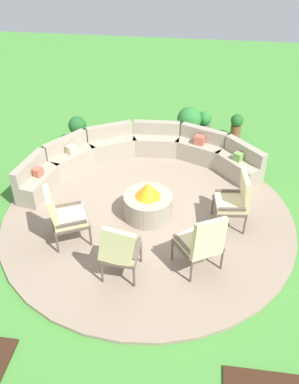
% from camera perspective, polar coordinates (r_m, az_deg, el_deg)
% --- Properties ---
extents(ground_plane, '(24.00, 24.00, 0.00)m').
position_cam_1_polar(ground_plane, '(7.55, -0.21, -3.65)').
color(ground_plane, '#478C38').
extents(patio_circle, '(5.35, 5.35, 0.06)m').
position_cam_1_polar(patio_circle, '(7.53, -0.21, -3.47)').
color(patio_circle, gray).
rests_on(patio_circle, ground_plane).
extents(fire_pit, '(0.89, 0.89, 0.73)m').
position_cam_1_polar(fire_pit, '(7.34, -0.21, -1.59)').
color(fire_pit, '#9E937F').
rests_on(fire_pit, patio_circle).
extents(curved_stone_bench, '(4.75, 2.67, 0.72)m').
position_cam_1_polar(curved_stone_bench, '(8.72, -1.76, 5.17)').
color(curved_stone_bench, '#9E937F').
rests_on(curved_stone_bench, patio_circle).
extents(lounge_chair_front_left, '(0.80, 0.79, 1.06)m').
position_cam_1_polar(lounge_chair_front_left, '(6.81, -12.06, -3.18)').
color(lounge_chair_front_left, brown).
rests_on(lounge_chair_front_left, patio_circle).
extents(lounge_chair_front_right, '(0.59, 0.59, 1.09)m').
position_cam_1_polar(lounge_chair_front_right, '(6.05, -4.23, -8.15)').
color(lounge_chair_front_right, brown).
rests_on(lounge_chair_front_right, patio_circle).
extents(lounge_chair_back_left, '(0.84, 0.87, 1.09)m').
position_cam_1_polar(lounge_chair_back_left, '(6.22, 7.38, -7.00)').
color(lounge_chair_back_left, brown).
rests_on(lounge_chair_back_left, patio_circle).
extents(lounge_chair_back_right, '(0.62, 0.64, 1.05)m').
position_cam_1_polar(lounge_chair_back_right, '(7.14, 12.04, -1.01)').
color(lounge_chair_back_right, brown).
rests_on(lounge_chair_back_right, patio_circle).
extents(potted_plant_0, '(0.59, 0.59, 0.78)m').
position_cam_1_polar(potted_plant_0, '(10.03, 5.61, 9.85)').
color(potted_plant_0, '#605B56').
rests_on(potted_plant_0, ground_plane).
extents(potted_plant_2, '(0.42, 0.42, 0.71)m').
position_cam_1_polar(potted_plant_2, '(9.83, -10.08, 8.61)').
color(potted_plant_2, '#A89E8E').
rests_on(potted_plant_2, ground_plane).
extents(potted_plant_4, '(0.35, 0.35, 0.56)m').
position_cam_1_polar(potted_plant_4, '(10.37, 7.75, 9.87)').
color(potted_plant_4, '#605B56').
rests_on(potted_plant_4, ground_plane).
extents(potted_plant_5, '(0.31, 0.31, 0.63)m').
position_cam_1_polar(potted_plant_5, '(10.20, 12.17, 9.19)').
color(potted_plant_5, brown).
rests_on(potted_plant_5, ground_plane).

